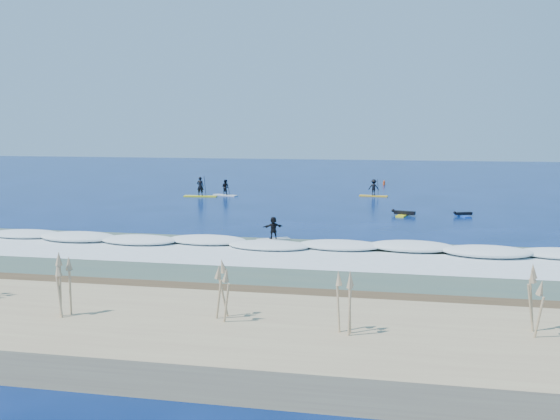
% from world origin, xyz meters
% --- Properties ---
extents(ground, '(160.00, 160.00, 0.00)m').
position_xyz_m(ground, '(0.00, 0.00, 0.00)').
color(ground, '#031743').
rests_on(ground, ground).
extents(dune, '(90.00, 7.00, 2.00)m').
position_xyz_m(dune, '(0.00, -27.00, 0.00)').
color(dune, tan).
rests_on(dune, ground).
extents(wet_sand_strip, '(90.00, 5.00, 0.08)m').
position_xyz_m(wet_sand_strip, '(0.00, -21.50, 0.00)').
color(wet_sand_strip, '#43341F').
rests_on(wet_sand_strip, ground).
extents(shallow_water, '(90.00, 13.00, 0.01)m').
position_xyz_m(shallow_water, '(0.00, -14.00, 0.01)').
color(shallow_water, '#3C5143').
rests_on(shallow_water, ground).
extents(breaking_wave, '(40.00, 6.00, 0.30)m').
position_xyz_m(breaking_wave, '(0.00, -10.00, 0.00)').
color(breaking_wave, white).
rests_on(breaking_wave, ground).
extents(whitewater, '(34.00, 5.00, 0.02)m').
position_xyz_m(whitewater, '(0.00, -13.00, 0.00)').
color(whitewater, silver).
rests_on(whitewater, ground).
extents(dune_grass, '(40.00, 4.00, 1.70)m').
position_xyz_m(dune_grass, '(0.00, -27.00, 1.85)').
color(dune_grass, tan).
rests_on(dune_grass, dune).
extents(sup_paddler_left, '(3.27, 1.00, 2.27)m').
position_xyz_m(sup_paddler_left, '(-11.00, 13.14, 0.71)').
color(sup_paddler_left, yellow).
rests_on(sup_paddler_left, ground).
extents(sup_paddler_center, '(2.69, 1.48, 1.84)m').
position_xyz_m(sup_paddler_center, '(-8.83, 14.39, 0.69)').
color(sup_paddler_center, silver).
rests_on(sup_paddler_center, ground).
extents(sup_paddler_right, '(2.83, 1.05, 1.94)m').
position_xyz_m(sup_paddler_right, '(5.65, 16.65, 0.76)').
color(sup_paddler_right, gold).
rests_on(sup_paddler_right, ground).
extents(prone_paddler_near, '(1.86, 2.42, 0.49)m').
position_xyz_m(prone_paddler_near, '(8.54, 4.01, 0.17)').
color(prone_paddler_near, yellow).
rests_on(prone_paddler_near, ground).
extents(prone_paddler_far, '(1.47, 1.95, 0.40)m').
position_xyz_m(prone_paddler_far, '(13.03, 4.56, 0.13)').
color(prone_paddler_far, blue).
rests_on(prone_paddler_far, ground).
extents(wave_surfer, '(1.98, 1.48, 1.43)m').
position_xyz_m(wave_surfer, '(0.90, -8.90, 0.81)').
color(wave_surfer, silver).
rests_on(wave_surfer, breaking_wave).
extents(marker_buoy, '(0.27, 0.27, 0.64)m').
position_xyz_m(marker_buoy, '(6.30, 28.44, 0.28)').
color(marker_buoy, '#D54112').
rests_on(marker_buoy, ground).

